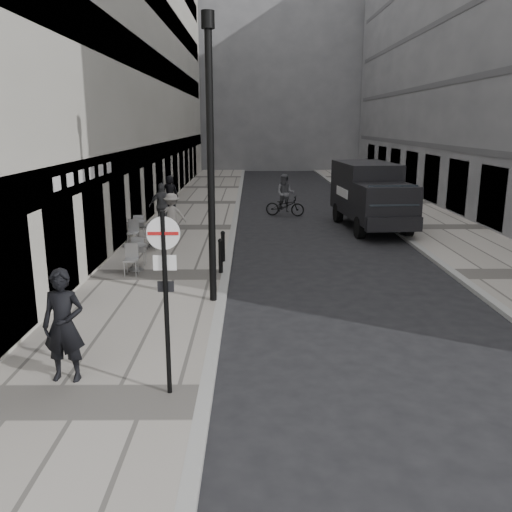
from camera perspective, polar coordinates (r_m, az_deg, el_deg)
The scene contains 18 objects.
sidewalk at distance 23.94m, azimuth -7.16°, elevation 2.90°, with size 4.00×60.00×0.12m, color #9A938B.
far_sidewalk at distance 25.16m, azimuth 18.61°, elevation 2.81°, with size 4.00×60.00×0.12m, color #9A938B.
building_left at distance 30.94m, azimuth -14.16°, elevation 21.69°, with size 4.00×45.00×18.00m, color beige.
building_right at distance 33.10m, azimuth 25.01°, elevation 22.09°, with size 6.00×45.00×20.00m, color gray.
building_far at distance 61.69m, azimuth 0.21°, elevation 19.81°, with size 24.00×16.00×22.00m, color gray.
walking_man at distance 10.04m, azimuth -19.59°, elevation -6.91°, with size 0.74×0.48×2.02m, color black.
sign_post at distance 8.81m, azimuth -9.54°, elevation -2.43°, with size 0.53×0.09×3.10m.
lamppost at distance 13.33m, azimuth -4.83°, elevation 11.27°, with size 0.31×0.31×6.92m.
bollard_near at distance 17.77m, azimuth -3.49°, elevation 0.93°, with size 0.13×0.13×0.95m, color black.
bollard_far at distance 16.40m, azimuth -3.74°, elevation -0.09°, with size 0.13×0.13×0.99m, color black.
panel_van at distance 24.38m, azimuth 11.92°, elevation 6.57°, with size 2.70×6.20×2.84m.
cyclist at distance 27.30m, azimuth 3.08°, elevation 5.94°, with size 2.05×1.08×2.10m.
pedestrian_a at distance 23.59m, azimuth -9.81°, elevation 5.21°, with size 1.15×0.48×1.96m, color #535458.
pedestrian_b at distance 21.85m, azimuth -8.84°, elevation 4.28°, with size 1.13×0.65×1.74m, color #A6A099.
pedestrian_c at distance 29.67m, azimuth -9.04°, elevation 6.73°, with size 0.84×0.55×1.72m, color black.
cafe_table_near at distance 17.07m, azimuth -12.60°, elevation 0.10°, with size 0.73×1.65×0.94m.
cafe_table_mid at distance 20.28m, azimuth -10.67°, elevation 2.31°, with size 0.72×1.62×0.92m.
cafe_table_far at distance 21.13m, azimuth -12.47°, elevation 2.73°, with size 0.75×1.68×0.96m.
Camera 1 is at (0.79, -5.35, 4.54)m, focal length 38.00 mm.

